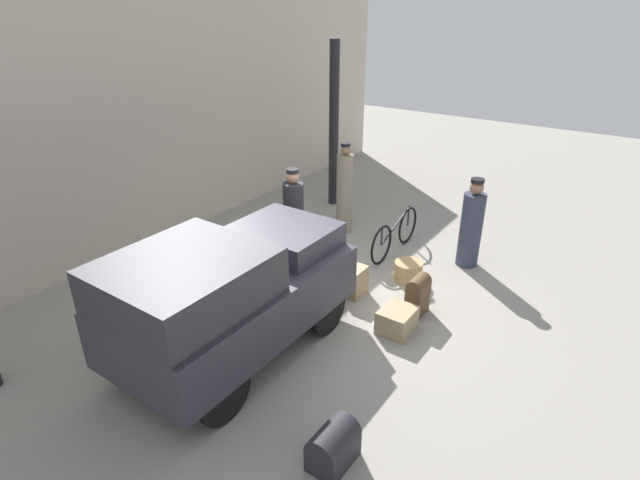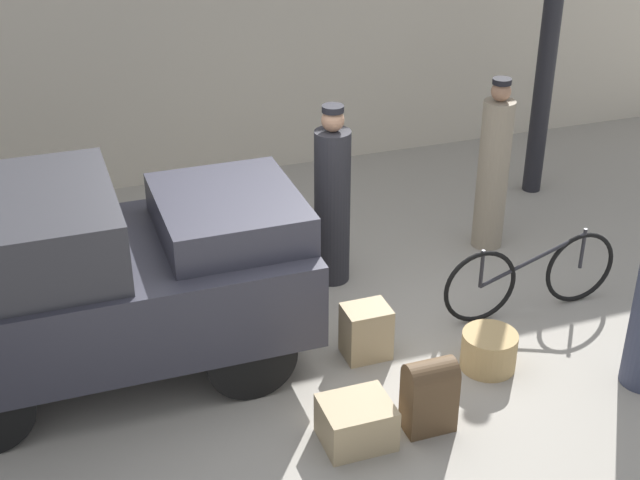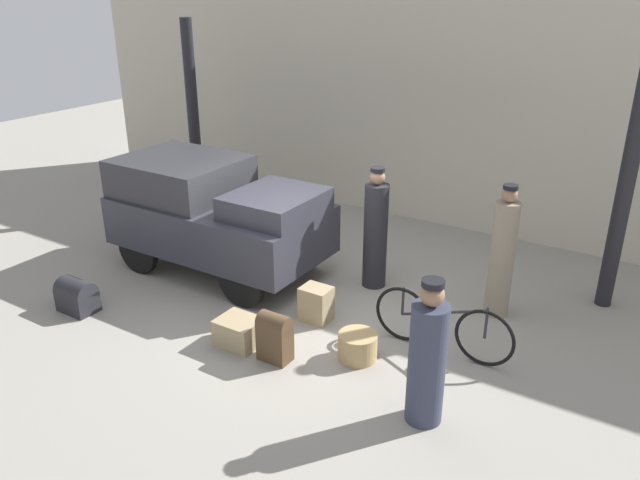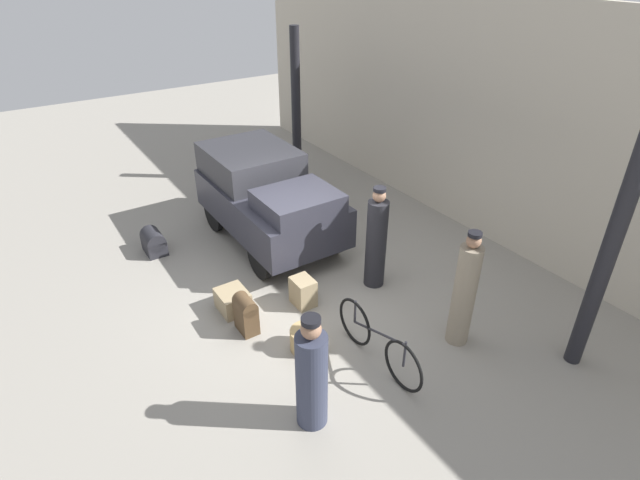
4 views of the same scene
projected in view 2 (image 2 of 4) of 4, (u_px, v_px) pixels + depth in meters
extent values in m
plane|color=gray|center=(306.00, 346.00, 8.06)|extent=(30.00, 30.00, 0.00)
cylinder|color=black|center=(549.00, 43.00, 10.17)|extent=(0.22, 0.22, 3.67)
cylinder|color=black|center=(208.00, 267.00, 8.56)|extent=(0.76, 0.12, 0.76)
cylinder|color=black|center=(252.00, 358.00, 7.25)|extent=(0.76, 0.12, 0.76)
cube|color=#2D2D38|center=(104.00, 291.00, 7.41)|extent=(3.35, 1.73, 0.75)
cube|color=#2D2D38|center=(228.00, 213.00, 7.48)|extent=(1.17, 1.35, 0.34)
torus|color=black|center=(580.00, 268.00, 8.57)|extent=(0.74, 0.04, 0.74)
torus|color=black|center=(480.00, 287.00, 8.25)|extent=(0.74, 0.04, 0.74)
cylinder|color=#232328|center=(533.00, 260.00, 8.32)|extent=(1.09, 0.04, 0.40)
cylinder|color=#232328|center=(482.00, 269.00, 8.16)|extent=(0.04, 0.04, 0.38)
cylinder|color=#232328|center=(583.00, 248.00, 8.47)|extent=(0.04, 0.04, 0.42)
cylinder|color=tan|center=(489.00, 351.00, 7.70)|extent=(0.48, 0.48, 0.34)
cylinder|color=#232328|center=(332.00, 208.00, 8.75)|extent=(0.36, 0.36, 1.60)
sphere|color=#936B51|center=(333.00, 120.00, 8.32)|extent=(0.22, 0.22, 0.22)
cylinder|color=black|center=(333.00, 109.00, 8.26)|extent=(0.21, 0.21, 0.06)
cylinder|color=gray|center=(493.00, 175.00, 9.38)|extent=(0.33, 0.33, 1.64)
sphere|color=#936B51|center=(501.00, 91.00, 8.95)|extent=(0.20, 0.20, 0.20)
cylinder|color=black|center=(502.00, 81.00, 8.90)|extent=(0.19, 0.19, 0.06)
cube|color=#9E8966|center=(366.00, 332.00, 7.83)|extent=(0.40, 0.32, 0.49)
cube|color=#4C3823|center=(429.00, 402.00, 6.95)|extent=(0.40, 0.26, 0.50)
cylinder|color=#4C3823|center=(431.00, 376.00, 6.83)|extent=(0.40, 0.26, 0.26)
cube|color=#9E8966|center=(356.00, 422.00, 6.85)|extent=(0.54, 0.46, 0.35)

